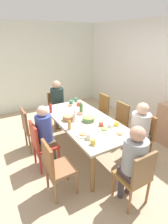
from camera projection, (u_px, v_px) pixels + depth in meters
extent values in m
plane|color=tan|center=(84.00, 152.00, 3.68)|extent=(7.02, 7.02, 0.00)
cube|color=white|center=(163.00, 78.00, 4.15)|extent=(6.09, 0.12, 2.60)
cube|color=white|center=(36.00, 67.00, 5.53)|extent=(0.12, 4.40, 2.60)
cube|color=#C3B69D|center=(84.00, 120.00, 3.39)|extent=(2.03, 0.97, 0.04)
cylinder|color=brown|center=(49.00, 123.00, 4.09)|extent=(0.07, 0.07, 0.72)
cylinder|color=brown|center=(93.00, 173.00, 2.64)|extent=(0.07, 0.07, 0.72)
cylinder|color=brown|center=(79.00, 116.00, 4.44)|extent=(0.07, 0.07, 0.72)
cylinder|color=#935F30|center=(131.00, 156.00, 2.99)|extent=(0.07, 0.07, 0.72)
cube|color=#955E40|center=(58.00, 111.00, 4.55)|extent=(0.40, 0.40, 0.04)
cylinder|color=#92623B|center=(62.00, 115.00, 4.86)|extent=(0.04, 0.04, 0.43)
cylinder|color=olive|center=(50.00, 118.00, 4.70)|extent=(0.04, 0.04, 0.43)
cylinder|color=#885F41|center=(67.00, 120.00, 4.59)|extent=(0.04, 0.04, 0.43)
cylinder|color=#93613E|center=(55.00, 123.00, 4.43)|extent=(0.04, 0.04, 0.43)
cube|color=brown|center=(55.00, 100.00, 4.60)|extent=(0.04, 0.38, 0.45)
cylinder|color=brown|center=(63.00, 119.00, 4.60)|extent=(0.09, 0.09, 0.45)
cylinder|color=brown|center=(57.00, 121.00, 4.52)|extent=(0.09, 0.09, 0.45)
cube|color=brown|center=(58.00, 109.00, 4.53)|extent=(0.30, 0.30, 0.10)
cylinder|color=#1E2F2D|center=(57.00, 98.00, 4.41)|extent=(0.32, 0.32, 0.49)
sphere|color=tan|center=(56.00, 85.00, 4.28)|extent=(0.20, 0.20, 0.20)
cube|color=olive|center=(35.00, 129.00, 3.68)|extent=(0.40, 0.40, 0.04)
cylinder|color=brown|center=(26.00, 137.00, 3.83)|extent=(0.04, 0.04, 0.43)
cylinder|color=olive|center=(30.00, 145.00, 3.56)|extent=(0.04, 0.04, 0.43)
cylinder|color=olive|center=(41.00, 133.00, 3.99)|extent=(0.04, 0.04, 0.43)
cylinder|color=olive|center=(46.00, 140.00, 3.72)|extent=(0.04, 0.04, 0.43)
cube|color=brown|center=(24.00, 121.00, 3.51)|extent=(0.38, 0.04, 0.45)
cube|color=#8D613C|center=(98.00, 114.00, 4.41)|extent=(0.40, 0.40, 0.04)
cylinder|color=olive|center=(107.00, 123.00, 4.44)|extent=(0.04, 0.04, 0.43)
cylinder|color=olive|center=(99.00, 118.00, 4.71)|extent=(0.04, 0.04, 0.43)
cylinder|color=brown|center=(95.00, 126.00, 4.28)|extent=(0.04, 0.04, 0.43)
cylinder|color=brown|center=(88.00, 121.00, 4.55)|extent=(0.04, 0.04, 0.43)
cube|color=olive|center=(104.00, 103.00, 4.40)|extent=(0.38, 0.04, 0.45)
cube|color=red|center=(46.00, 145.00, 3.15)|extent=(0.40, 0.40, 0.04)
cylinder|color=#B33520|center=(35.00, 154.00, 3.29)|extent=(0.04, 0.04, 0.43)
cylinder|color=#B42726|center=(40.00, 164.00, 3.02)|extent=(0.04, 0.04, 0.43)
cylinder|color=#AD3326|center=(52.00, 148.00, 3.45)|extent=(0.04, 0.04, 0.43)
cylinder|color=#BA361E|center=(59.00, 158.00, 3.18)|extent=(0.04, 0.04, 0.43)
cube|color=#B43523|center=(34.00, 136.00, 2.97)|extent=(0.38, 0.04, 0.45)
cylinder|color=#504745|center=(50.00, 151.00, 3.34)|extent=(0.09, 0.09, 0.45)
cylinder|color=#504B41|center=(53.00, 156.00, 3.21)|extent=(0.09, 0.09, 0.45)
cube|color=brown|center=(45.00, 142.00, 3.12)|extent=(0.30, 0.30, 0.10)
cylinder|color=#3A49A0|center=(44.00, 128.00, 3.01)|extent=(0.28, 0.28, 0.46)
sphere|color=beige|center=(42.00, 111.00, 2.89)|extent=(0.18, 0.18, 0.18)
cube|color=olive|center=(132.00, 176.00, 2.46)|extent=(0.40, 0.40, 0.04)
cylinder|color=#95603C|center=(130.00, 202.00, 2.34)|extent=(0.04, 0.04, 0.43)
cylinder|color=brown|center=(148.00, 191.00, 2.50)|extent=(0.04, 0.04, 0.43)
cylinder|color=#926137|center=(113.00, 185.00, 2.61)|extent=(0.04, 0.04, 0.43)
cylinder|color=#925E38|center=(131.00, 176.00, 2.77)|extent=(0.04, 0.04, 0.43)
cube|color=olive|center=(144.00, 170.00, 2.23)|extent=(0.04, 0.38, 0.45)
cylinder|color=#433B45|center=(121.00, 185.00, 2.59)|extent=(0.09, 0.09, 0.45)
cylinder|color=#473640|center=(129.00, 181.00, 2.66)|extent=(0.09, 0.09, 0.45)
cube|color=#42363E|center=(132.00, 172.00, 2.44)|extent=(0.30, 0.30, 0.10)
cylinder|color=#92999F|center=(135.00, 155.00, 2.33)|extent=(0.32, 0.32, 0.47)
sphere|color=tan|center=(138.00, 134.00, 2.20)|extent=(0.20, 0.20, 0.20)
cube|color=#8A5E3D|center=(61.00, 168.00, 2.61)|extent=(0.40, 0.40, 0.04)
cylinder|color=#965A3B|center=(47.00, 177.00, 2.75)|extent=(0.04, 0.04, 0.43)
cylinder|color=olive|center=(55.00, 192.00, 2.48)|extent=(0.04, 0.04, 0.43)
cylinder|color=olive|center=(67.00, 169.00, 2.91)|extent=(0.04, 0.04, 0.43)
cylinder|color=#945E3A|center=(77.00, 183.00, 2.64)|extent=(0.04, 0.04, 0.43)
cube|color=brown|center=(48.00, 159.00, 2.43)|extent=(0.38, 0.04, 0.45)
cube|color=#965C2F|center=(138.00, 139.00, 3.33)|extent=(0.40, 0.40, 0.04)
cylinder|color=#905F38|center=(150.00, 151.00, 3.36)|extent=(0.04, 0.04, 0.43)
cylinder|color=brown|center=(137.00, 142.00, 3.63)|extent=(0.04, 0.04, 0.43)
cylinder|color=olive|center=(137.00, 157.00, 3.21)|extent=(0.04, 0.04, 0.43)
cylinder|color=olive|center=(124.00, 147.00, 3.48)|extent=(0.04, 0.04, 0.43)
cube|color=#946132|center=(147.00, 126.00, 3.32)|extent=(0.38, 0.04, 0.45)
cylinder|color=brown|center=(136.00, 152.00, 3.31)|extent=(0.09, 0.09, 0.45)
cylinder|color=brown|center=(130.00, 148.00, 3.43)|extent=(0.09, 0.09, 0.45)
cube|color=#575343|center=(139.00, 136.00, 3.31)|extent=(0.30, 0.30, 0.10)
cylinder|color=silver|center=(141.00, 124.00, 3.21)|extent=(0.34, 0.34, 0.41)
sphere|color=beige|center=(143.00, 109.00, 3.09)|extent=(0.22, 0.22, 0.22)
cube|color=#915C30|center=(115.00, 125.00, 3.87)|extent=(0.40, 0.40, 0.04)
cylinder|color=brown|center=(126.00, 135.00, 3.90)|extent=(0.04, 0.04, 0.43)
cylinder|color=brown|center=(116.00, 128.00, 4.17)|extent=(0.04, 0.04, 0.43)
cylinder|color=brown|center=(113.00, 139.00, 3.75)|extent=(0.04, 0.04, 0.43)
cylinder|color=olive|center=(104.00, 132.00, 4.02)|extent=(0.04, 0.04, 0.43)
cube|color=olive|center=(122.00, 113.00, 3.86)|extent=(0.38, 0.04, 0.45)
cylinder|color=white|center=(70.00, 106.00, 3.98)|extent=(0.20, 0.20, 0.01)
ellipsoid|color=#A3603B|center=(70.00, 105.00, 3.97)|extent=(0.11, 0.11, 0.02)
cylinder|color=white|center=(120.00, 135.00, 2.85)|extent=(0.20, 0.20, 0.01)
ellipsoid|color=tan|center=(120.00, 133.00, 2.84)|extent=(0.11, 0.11, 0.02)
cylinder|color=#E6E9C3|center=(83.00, 135.00, 2.84)|extent=(0.22, 0.22, 0.01)
ellipsoid|color=tan|center=(83.00, 134.00, 2.83)|extent=(0.12, 0.12, 0.02)
cylinder|color=white|center=(80.00, 115.00, 3.56)|extent=(0.26, 0.26, 0.01)
ellipsoid|color=#A35D41|center=(80.00, 114.00, 3.55)|extent=(0.14, 0.14, 0.02)
cylinder|color=silver|center=(104.00, 130.00, 2.99)|extent=(0.22, 0.22, 0.01)
ellipsoid|color=#84A251|center=(104.00, 129.00, 2.99)|extent=(0.12, 0.12, 0.02)
cylinder|color=#527C47|center=(88.00, 119.00, 3.29)|extent=(0.22, 0.22, 0.07)
ellipsoid|color=#D2B55E|center=(88.00, 117.00, 3.28)|extent=(0.18, 0.18, 0.04)
cylinder|color=#97673E|center=(68.00, 118.00, 3.33)|extent=(0.20, 0.20, 0.08)
ellipsoid|color=#D4B66E|center=(68.00, 116.00, 3.32)|extent=(0.16, 0.16, 0.04)
cylinder|color=#DCC656|center=(93.00, 142.00, 2.59)|extent=(0.08, 0.08, 0.09)
torus|color=yellow|center=(95.00, 143.00, 2.55)|extent=(0.05, 0.01, 0.05)
cylinder|color=#D45042|center=(101.00, 124.00, 3.09)|extent=(0.08, 0.08, 0.08)
torus|color=#C34E3D|center=(103.00, 126.00, 3.05)|extent=(0.05, 0.01, 0.05)
cylinder|color=#EACE52|center=(116.00, 124.00, 3.13)|extent=(0.09, 0.09, 0.07)
torus|color=#E9C548|center=(118.00, 125.00, 3.09)|extent=(0.05, 0.01, 0.05)
cylinder|color=#438562|center=(76.00, 100.00, 4.26)|extent=(0.08, 0.08, 0.09)
torus|color=#4D935B|center=(77.00, 100.00, 4.22)|extent=(0.05, 0.01, 0.05)
cylinder|color=#418C64|center=(71.00, 102.00, 4.11)|extent=(0.09, 0.09, 0.09)
torus|color=#4B9159|center=(72.00, 103.00, 4.07)|extent=(0.05, 0.01, 0.05)
cylinder|color=white|center=(88.00, 136.00, 2.72)|extent=(0.08, 0.08, 0.09)
torus|color=white|center=(90.00, 138.00, 2.68)|extent=(0.05, 0.01, 0.05)
cylinder|color=#C44636|center=(79.00, 104.00, 4.02)|extent=(0.09, 0.09, 0.07)
torus|color=#C94543|center=(80.00, 105.00, 3.97)|extent=(0.05, 0.01, 0.05)
cylinder|color=white|center=(110.00, 126.00, 3.06)|extent=(0.07, 0.07, 0.08)
torus|color=white|center=(112.00, 127.00, 3.02)|extent=(0.05, 0.01, 0.05)
cylinder|color=#437A32|center=(81.00, 108.00, 3.65)|extent=(0.07, 0.07, 0.19)
cone|color=#4B7B37|center=(81.00, 103.00, 3.60)|extent=(0.06, 0.06, 0.03)
cylinder|color=silver|center=(81.00, 102.00, 3.59)|extent=(0.03, 0.03, 0.01)
cylinder|color=silver|center=(75.00, 118.00, 3.27)|extent=(0.05, 0.05, 0.16)
cone|color=silver|center=(74.00, 113.00, 3.23)|extent=(0.05, 0.05, 0.03)
cylinder|color=red|center=(74.00, 112.00, 3.22)|extent=(0.03, 0.03, 0.01)
cylinder|color=red|center=(51.00, 109.00, 3.63)|extent=(0.06, 0.06, 0.19)
cone|color=red|center=(50.00, 104.00, 3.58)|extent=(0.05, 0.05, 0.03)
cylinder|color=black|center=(50.00, 103.00, 3.57)|extent=(0.03, 0.03, 0.01)
cylinder|color=tan|center=(69.00, 125.00, 3.00)|extent=(0.05, 0.05, 0.15)
cone|color=gold|center=(69.00, 120.00, 2.96)|extent=(0.05, 0.05, 0.03)
cylinder|color=red|center=(69.00, 119.00, 2.95)|extent=(0.03, 0.03, 0.01)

